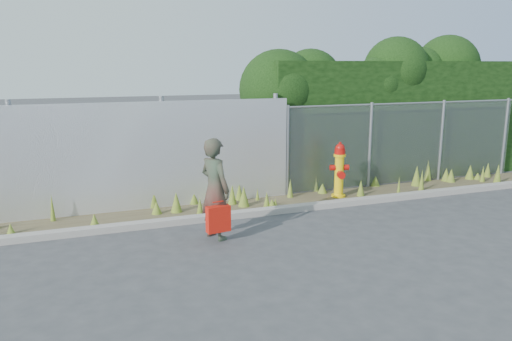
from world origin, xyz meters
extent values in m
plane|color=#3B3B3E|center=(0.00, 0.00, 0.00)|extent=(80.00, 80.00, 0.00)
cube|color=gray|center=(0.00, 1.80, 0.06)|extent=(16.00, 0.22, 0.12)
cube|color=#4E432C|center=(0.00, 2.40, 0.01)|extent=(16.00, 1.20, 0.01)
cone|color=#546E21|center=(-1.19, 2.18, 0.18)|extent=(0.14, 0.14, 0.37)
cone|color=#546E21|center=(3.40, 2.99, 0.13)|extent=(0.24, 0.24, 0.26)
cone|color=#546E21|center=(-1.12, 2.98, 0.15)|extent=(0.20, 0.20, 0.29)
cone|color=#546E21|center=(-1.98, 2.54, 0.13)|extent=(0.21, 0.21, 0.26)
cone|color=#546E21|center=(-0.11, 2.94, 0.18)|extent=(0.18, 0.18, 0.36)
cone|color=#546E21|center=(1.81, 3.04, 0.18)|extent=(0.12, 0.12, 0.36)
cone|color=#546E21|center=(-0.36, 2.68, 0.21)|extent=(0.19, 0.19, 0.43)
cone|color=#546E21|center=(-1.59, 2.52, 0.21)|extent=(0.24, 0.24, 0.42)
cone|color=#546E21|center=(6.10, 2.77, 0.19)|extent=(0.23, 0.23, 0.38)
cone|color=#546E21|center=(0.25, 2.79, 0.14)|extent=(0.09, 0.09, 0.27)
cone|color=#546E21|center=(2.55, 2.30, 0.19)|extent=(0.18, 0.18, 0.38)
cone|color=#546E21|center=(-3.90, 2.77, 0.27)|extent=(0.10, 0.10, 0.54)
cone|color=#546E21|center=(3.36, 2.01, 0.22)|extent=(0.09, 0.09, 0.45)
cone|color=#546E21|center=(1.02, 2.75, 0.22)|extent=(0.14, 0.14, 0.43)
cone|color=#546E21|center=(0.42, 2.16, 0.10)|extent=(0.10, 0.10, 0.20)
cone|color=#546E21|center=(-0.18, 2.44, 0.22)|extent=(0.24, 0.24, 0.44)
cone|color=#546E21|center=(6.19, 2.42, 0.21)|extent=(0.12, 0.12, 0.42)
cone|color=#546E21|center=(6.26, 2.66, 0.09)|extent=(0.19, 0.19, 0.19)
cone|color=#546E21|center=(0.24, 2.20, 0.17)|extent=(0.14, 0.14, 0.35)
cone|color=#546E21|center=(-1.96, 3.00, 0.27)|extent=(0.19, 0.19, 0.54)
cone|color=#546E21|center=(6.73, 2.80, 0.19)|extent=(0.18, 0.18, 0.39)
cone|color=#546E21|center=(1.87, 2.83, 0.12)|extent=(0.23, 0.23, 0.24)
cone|color=#546E21|center=(-3.18, 2.03, 0.14)|extent=(0.21, 0.21, 0.28)
cone|color=#546E21|center=(5.42, 2.68, 0.17)|extent=(0.22, 0.22, 0.35)
cone|color=#546E21|center=(-4.54, 1.98, 0.14)|extent=(0.20, 0.20, 0.27)
cone|color=#546E21|center=(0.21, 3.04, 0.15)|extent=(0.13, 0.13, 0.30)
cone|color=#546E21|center=(4.16, 2.23, 0.25)|extent=(0.13, 0.13, 0.51)
cone|color=#546E21|center=(4.35, 2.67, 0.25)|extent=(0.23, 0.23, 0.50)
cone|color=#546E21|center=(-0.65, 2.91, 0.21)|extent=(0.18, 0.18, 0.42)
cone|color=#546E21|center=(5.38, 2.82, 0.17)|extent=(0.23, 0.23, 0.34)
cone|color=#546E21|center=(0.34, 2.15, 0.09)|extent=(0.19, 0.19, 0.19)
cone|color=#546E21|center=(6.35, 2.11, 0.25)|extent=(0.19, 0.19, 0.51)
cone|color=#546E21|center=(4.97, 3.01, 0.27)|extent=(0.20, 0.20, 0.54)
cube|color=silver|center=(-3.25, 3.00, 1.10)|extent=(8.50, 0.08, 2.20)
cylinder|color=gray|center=(-4.50, 3.12, 1.15)|extent=(0.10, 0.10, 2.30)
cylinder|color=gray|center=(-1.70, 3.12, 1.15)|extent=(0.10, 0.10, 2.30)
cylinder|color=gray|center=(0.80, 3.12, 1.15)|extent=(0.10, 0.10, 2.30)
cube|color=gray|center=(4.25, 3.00, 1.00)|extent=(6.50, 0.03, 2.00)
cylinder|color=gray|center=(4.25, 3.00, 2.00)|extent=(6.50, 0.04, 0.04)
cylinder|color=gray|center=(1.05, 3.00, 1.02)|extent=(0.07, 0.07, 2.05)
cylinder|color=gray|center=(3.20, 3.00, 1.02)|extent=(0.07, 0.07, 2.05)
cylinder|color=gray|center=(5.30, 3.00, 1.02)|extent=(0.07, 0.07, 2.05)
cylinder|color=gray|center=(7.40, 3.00, 1.02)|extent=(0.07, 0.07, 2.05)
cube|color=black|center=(4.55, 4.00, 1.50)|extent=(7.30, 1.60, 3.00)
sphere|color=black|center=(1.27, 4.06, 2.33)|extent=(1.90, 1.90, 1.90)
sphere|color=black|center=(2.19, 4.23, 2.52)|extent=(1.57, 1.57, 1.57)
sphere|color=black|center=(3.08, 4.26, 2.39)|extent=(1.14, 1.14, 1.14)
sphere|color=black|center=(3.85, 3.82, 2.45)|extent=(1.31, 1.31, 1.31)
sphere|color=black|center=(4.49, 3.93, 2.79)|extent=(1.66, 1.66, 1.66)
sphere|color=black|center=(5.39, 4.20, 2.66)|extent=(1.45, 1.45, 1.45)
sphere|color=black|center=(6.33, 4.18, 2.84)|extent=(1.73, 1.73, 1.73)
sphere|color=black|center=(6.87, 4.03, 2.43)|extent=(1.18, 1.18, 1.18)
cylinder|color=yellow|center=(2.05, 2.42, 0.03)|extent=(0.31, 0.31, 0.07)
cylinder|color=yellow|center=(2.05, 2.42, 0.47)|extent=(0.20, 0.20, 0.94)
cylinder|color=yellow|center=(2.05, 2.42, 0.96)|extent=(0.26, 0.26, 0.06)
cylinder|color=#B20F0A|center=(2.05, 2.42, 1.04)|extent=(0.23, 0.23, 0.11)
sphere|color=#B20F0A|center=(2.05, 2.42, 1.12)|extent=(0.21, 0.21, 0.21)
cylinder|color=#B20F0A|center=(2.05, 2.42, 1.23)|extent=(0.06, 0.06, 0.06)
cylinder|color=#B20F0A|center=(1.90, 2.42, 0.68)|extent=(0.11, 0.12, 0.12)
cylinder|color=#B20F0A|center=(2.21, 2.42, 0.68)|extent=(0.11, 0.12, 0.12)
cylinder|color=#B20F0A|center=(2.05, 2.27, 0.55)|extent=(0.17, 0.13, 0.17)
imported|color=#0E5B3E|center=(-1.25, 0.83, 0.87)|extent=(0.64, 0.75, 1.74)
cube|color=red|center=(-1.28, 0.57, 0.42)|extent=(0.40, 0.15, 0.44)
cylinder|color=red|center=(-1.28, 0.57, 0.71)|extent=(0.19, 0.02, 0.02)
cube|color=black|center=(-1.19, 1.04, 1.02)|extent=(0.23, 0.10, 0.18)
camera|label=1|loc=(-3.46, -7.05, 2.94)|focal=35.00mm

